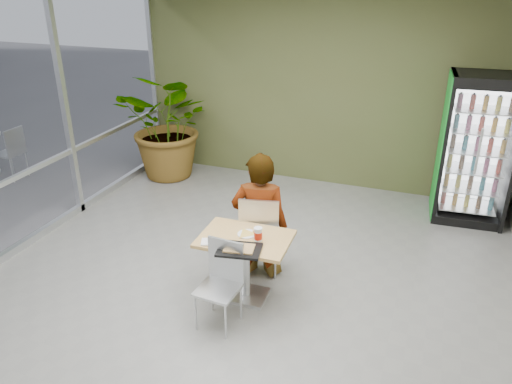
{
  "coord_description": "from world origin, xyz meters",
  "views": [
    {
      "loc": [
        1.78,
        -4.21,
        3.34
      ],
      "look_at": [
        -0.01,
        0.63,
        1.0
      ],
      "focal_mm": 35.0,
      "sensor_mm": 36.0,
      "label": 1
    }
  ],
  "objects_px": {
    "cafeteria_tray": "(239,250)",
    "potted_plant": "(171,125)",
    "dining_table": "(245,255)",
    "chair_far": "(260,230)",
    "soda_cup": "(258,235)",
    "chair_near": "(222,276)",
    "seated_woman": "(260,227)",
    "beverage_fridge": "(476,150)"
  },
  "relations": [
    {
      "from": "chair_far",
      "to": "beverage_fridge",
      "type": "height_order",
      "value": "beverage_fridge"
    },
    {
      "from": "seated_woman",
      "to": "beverage_fridge",
      "type": "xyz_separation_m",
      "value": [
        2.31,
        2.35,
        0.44
      ]
    },
    {
      "from": "chair_near",
      "to": "beverage_fridge",
      "type": "height_order",
      "value": "beverage_fridge"
    },
    {
      "from": "dining_table",
      "to": "seated_woman",
      "type": "xyz_separation_m",
      "value": [
        -0.03,
        0.54,
        0.06
      ]
    },
    {
      "from": "potted_plant",
      "to": "chair_far",
      "type": "bearing_deg",
      "value": -43.87
    },
    {
      "from": "dining_table",
      "to": "soda_cup",
      "type": "height_order",
      "value": "soda_cup"
    },
    {
      "from": "chair_far",
      "to": "chair_near",
      "type": "xyz_separation_m",
      "value": [
        -0.07,
        -0.92,
        -0.07
      ]
    },
    {
      "from": "cafeteria_tray",
      "to": "beverage_fridge",
      "type": "distance_m",
      "value": 3.88
    },
    {
      "from": "dining_table",
      "to": "seated_woman",
      "type": "height_order",
      "value": "seated_woman"
    },
    {
      "from": "dining_table",
      "to": "chair_far",
      "type": "bearing_deg",
      "value": 91.1
    },
    {
      "from": "seated_woman",
      "to": "cafeteria_tray",
      "type": "distance_m",
      "value": 0.83
    },
    {
      "from": "cafeteria_tray",
      "to": "beverage_fridge",
      "type": "height_order",
      "value": "beverage_fridge"
    },
    {
      "from": "chair_near",
      "to": "potted_plant",
      "type": "height_order",
      "value": "potted_plant"
    },
    {
      "from": "chair_near",
      "to": "potted_plant",
      "type": "bearing_deg",
      "value": 130.5
    },
    {
      "from": "soda_cup",
      "to": "chair_near",
      "type": "bearing_deg",
      "value": -119.62
    },
    {
      "from": "chair_near",
      "to": "potted_plant",
      "type": "distance_m",
      "value": 4.05
    },
    {
      "from": "dining_table",
      "to": "cafeteria_tray",
      "type": "relative_size",
      "value": 2.23
    },
    {
      "from": "seated_woman",
      "to": "potted_plant",
      "type": "distance_m",
      "value": 3.34
    },
    {
      "from": "seated_woman",
      "to": "beverage_fridge",
      "type": "height_order",
      "value": "beverage_fridge"
    },
    {
      "from": "dining_table",
      "to": "potted_plant",
      "type": "distance_m",
      "value": 3.75
    },
    {
      "from": "beverage_fridge",
      "to": "chair_far",
      "type": "bearing_deg",
      "value": -137.28
    },
    {
      "from": "chair_near",
      "to": "beverage_fridge",
      "type": "distance_m",
      "value": 4.11
    },
    {
      "from": "chair_near",
      "to": "seated_woman",
      "type": "bearing_deg",
      "value": 91.81
    },
    {
      "from": "cafeteria_tray",
      "to": "chair_near",
      "type": "bearing_deg",
      "value": -128.03
    },
    {
      "from": "seated_woman",
      "to": "cafeteria_tray",
      "type": "bearing_deg",
      "value": 83.35
    },
    {
      "from": "dining_table",
      "to": "soda_cup",
      "type": "xyz_separation_m",
      "value": [
        0.16,
        -0.03,
        0.29
      ]
    },
    {
      "from": "cafeteria_tray",
      "to": "seated_woman",
      "type": "bearing_deg",
      "value": 95.5
    },
    {
      "from": "dining_table",
      "to": "chair_far",
      "type": "height_order",
      "value": "chair_far"
    },
    {
      "from": "soda_cup",
      "to": "potted_plant",
      "type": "xyz_separation_m",
      "value": [
        -2.6,
        2.85,
        0.09
      ]
    },
    {
      "from": "cafeteria_tray",
      "to": "chair_far",
      "type": "bearing_deg",
      "value": 94.21
    },
    {
      "from": "chair_far",
      "to": "cafeteria_tray",
      "type": "relative_size",
      "value": 2.33
    },
    {
      "from": "potted_plant",
      "to": "seated_woman",
      "type": "bearing_deg",
      "value": -43.47
    },
    {
      "from": "dining_table",
      "to": "chair_far",
      "type": "relative_size",
      "value": 0.96
    },
    {
      "from": "chair_far",
      "to": "cafeteria_tray",
      "type": "bearing_deg",
      "value": 82.06
    },
    {
      "from": "chair_far",
      "to": "chair_near",
      "type": "distance_m",
      "value": 0.92
    },
    {
      "from": "chair_far",
      "to": "seated_woman",
      "type": "height_order",
      "value": "seated_woman"
    },
    {
      "from": "chair_far",
      "to": "soda_cup",
      "type": "xyz_separation_m",
      "value": [
        0.16,
        -0.51,
        0.23
      ]
    },
    {
      "from": "dining_table",
      "to": "potted_plant",
      "type": "height_order",
      "value": "potted_plant"
    },
    {
      "from": "chair_far",
      "to": "seated_woman",
      "type": "distance_m",
      "value": 0.06
    },
    {
      "from": "soda_cup",
      "to": "potted_plant",
      "type": "distance_m",
      "value": 3.86
    },
    {
      "from": "cafeteria_tray",
      "to": "potted_plant",
      "type": "height_order",
      "value": "potted_plant"
    },
    {
      "from": "dining_table",
      "to": "beverage_fridge",
      "type": "bearing_deg",
      "value": 51.66
    }
  ]
}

